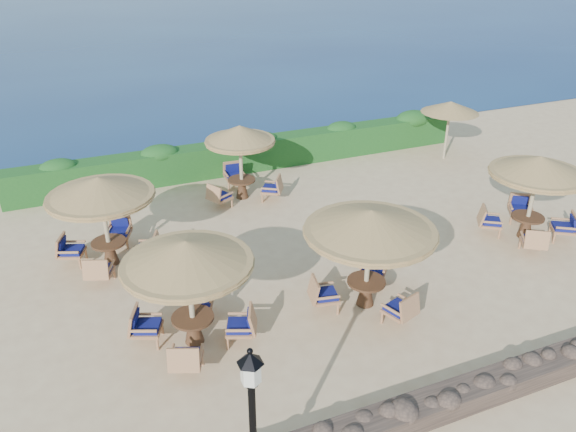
{
  "coord_description": "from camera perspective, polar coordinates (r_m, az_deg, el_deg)",
  "views": [
    {
      "loc": [
        -6.62,
        -12.5,
        8.44
      ],
      "look_at": [
        -1.21,
        0.44,
        1.3
      ],
      "focal_mm": 35.0,
      "sensor_mm": 36.0,
      "label": 1
    }
  ],
  "objects": [
    {
      "name": "stone_wall",
      "position": [
        12.3,
        18.19,
        -16.69
      ],
      "size": [
        15.0,
        0.65,
        0.44
      ],
      "primitive_type": "cube",
      "color": "brown",
      "rests_on": "ground"
    },
    {
      "name": "cafe_set_0",
      "position": [
        12.34,
        -10.08,
        -5.8
      ],
      "size": [
        2.9,
        2.9,
        2.65
      ],
      "color": "tan",
      "rests_on": "ground"
    },
    {
      "name": "cafe_set_2",
      "position": [
        18.1,
        23.85,
        3.14
      ],
      "size": [
        2.81,
        2.81,
        2.65
      ],
      "color": "tan",
      "rests_on": "ground"
    },
    {
      "name": "sea",
      "position": [
        83.2,
        -19.16,
        19.8
      ],
      "size": [
        160.0,
        160.0,
        0.0
      ],
      "primitive_type": "plane",
      "color": "#0C2351",
      "rests_on": "ground"
    },
    {
      "name": "cafe_set_1",
      "position": [
        13.47,
        8.31,
        -1.94
      ],
      "size": [
        3.23,
        3.23,
        2.65
      ],
      "color": "tan",
      "rests_on": "ground"
    },
    {
      "name": "ground",
      "position": [
        16.48,
        4.49,
        -3.94
      ],
      "size": [
        120.0,
        120.0,
        0.0
      ],
      "primitive_type": "plane",
      "color": "#D4B486",
      "rests_on": "ground"
    },
    {
      "name": "cafe_set_4",
      "position": [
        19.29,
        -4.86,
        6.76
      ],
      "size": [
        2.77,
        2.62,
        2.65
      ],
      "color": "tan",
      "rests_on": "ground"
    },
    {
      "name": "cafe_set_3",
      "position": [
        15.95,
        -18.35,
        1.1
      ],
      "size": [
        2.91,
        2.91,
        2.65
      ],
      "color": "tan",
      "rests_on": "ground"
    },
    {
      "name": "extra_parasol",
      "position": [
        23.68,
        16.16,
        10.57
      ],
      "size": [
        2.3,
        2.3,
        2.41
      ],
      "color": "tan",
      "rests_on": "ground"
    },
    {
      "name": "hedge",
      "position": [
        22.22,
        -3.86,
        6.25
      ],
      "size": [
        18.0,
        0.9,
        1.2
      ],
      "primitive_type": "cube",
      "color": "#164519",
      "rests_on": "ground"
    }
  ]
}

